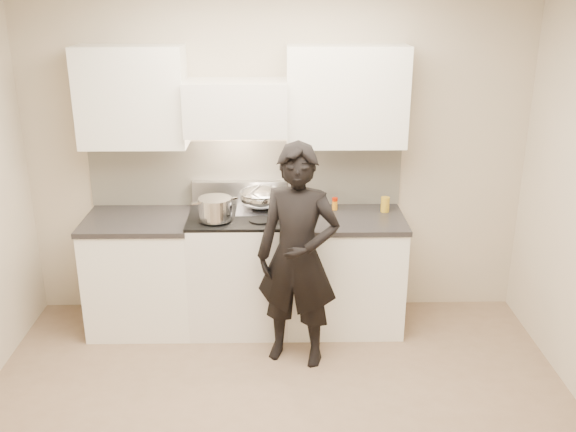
{
  "coord_description": "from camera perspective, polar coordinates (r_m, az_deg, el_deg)",
  "views": [
    {
      "loc": [
        0.01,
        -3.24,
        2.63
      ],
      "look_at": [
        0.08,
        1.05,
        1.07
      ],
      "focal_mm": 40.0,
      "sensor_mm": 36.0,
      "label": 1
    }
  ],
  "objects": [
    {
      "name": "room_shell",
      "position": [
        3.76,
        -1.93,
        4.09
      ],
      "size": [
        4.04,
        3.54,
        2.7
      ],
      "color": "beige",
      "rests_on": "ground"
    },
    {
      "name": "stove",
      "position": [
        5.15,
        -4.31,
        -4.78
      ],
      "size": [
        0.76,
        0.65,
        0.96
      ],
      "color": "white",
      "rests_on": "ground"
    },
    {
      "name": "counter_right",
      "position": [
        5.17,
        4.95,
        -4.85
      ],
      "size": [
        0.92,
        0.67,
        0.92
      ],
      "color": "white",
      "rests_on": "ground"
    },
    {
      "name": "counter_left",
      "position": [
        5.26,
        -12.86,
        -4.87
      ],
      "size": [
        0.82,
        0.67,
        0.92
      ],
      "color": "white",
      "rests_on": "ground"
    },
    {
      "name": "wok",
      "position": [
        5.02,
        -2.42,
        1.69
      ],
      "size": [
        0.34,
        0.41,
        0.27
      ],
      "color": "silver",
      "rests_on": "stove"
    },
    {
      "name": "stock_pot",
      "position": [
        4.81,
        -6.5,
        0.65
      ],
      "size": [
        0.34,
        0.33,
        0.17
      ],
      "color": "silver",
      "rests_on": "stove"
    },
    {
      "name": "utensil_crock",
      "position": [
        5.11,
        1.26,
        1.54
      ],
      "size": [
        0.11,
        0.11,
        0.29
      ],
      "color": "silver",
      "rests_on": "counter_right"
    },
    {
      "name": "spice_jar",
      "position": [
        5.13,
        4.18,
        1.1
      ],
      "size": [
        0.04,
        0.04,
        0.1
      ],
      "color": "orange",
      "rests_on": "counter_right"
    },
    {
      "name": "oil_glass",
      "position": [
        5.13,
        8.62,
        1.03
      ],
      "size": [
        0.07,
        0.07,
        0.12
      ],
      "color": "gold",
      "rests_on": "counter_right"
    },
    {
      "name": "person",
      "position": [
        4.52,
        0.88,
        -3.65
      ],
      "size": [
        0.68,
        0.55,
        1.63
      ],
      "primitive_type": "imported",
      "rotation": [
        0.0,
        0.0,
        -0.29
      ],
      "color": "black",
      "rests_on": "ground"
    }
  ]
}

